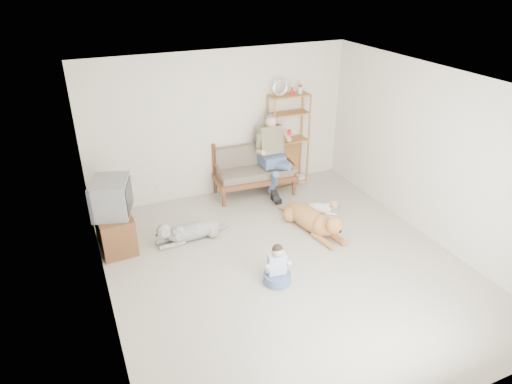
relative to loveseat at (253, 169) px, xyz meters
name	(u,v)px	position (x,y,z in m)	size (l,w,h in m)	color
floor	(287,266)	(-0.50, -2.43, -0.49)	(5.50, 5.50, 0.00)	beige
ceiling	(294,85)	(-0.50, -2.43, 2.21)	(5.50, 5.50, 0.00)	white
wall_back	(221,125)	(-0.50, 0.32, 0.86)	(5.00, 5.00, 0.00)	beige
wall_front	(439,314)	(-0.50, -5.18, 0.86)	(5.00, 5.00, 0.00)	beige
wall_left	(97,223)	(-3.00, -2.43, 0.86)	(5.50, 5.50, 0.00)	beige
wall_right	(434,156)	(2.00, -2.43, 0.86)	(5.50, 5.50, 0.00)	beige
loveseat	(253,169)	(0.00, 0.00, 0.00)	(1.55, 0.81, 0.95)	brown
man	(274,160)	(0.32, -0.24, 0.22)	(0.59, 0.84, 1.36)	#4D5D8E
etagere	(288,139)	(0.79, 0.12, 0.45)	(0.81, 0.35, 2.12)	#9D6331
book_stack	(302,178)	(1.11, 0.06, -0.42)	(0.21, 0.15, 0.13)	white
tv_stand	(114,229)	(-2.73, -0.85, -0.19)	(0.55, 0.92, 0.60)	brown
crt_tv	(112,197)	(-2.69, -0.87, 0.39)	(0.70, 0.78, 0.55)	slate
wall_outlet	(160,188)	(-1.75, 0.30, -0.19)	(0.12, 0.02, 0.08)	silver
golden_retriever	(314,221)	(0.36, -1.72, -0.29)	(0.58, 1.60, 0.49)	#B46F3E
shaggy_dog	(187,231)	(-1.64, -1.15, -0.33)	(1.33, 0.38, 0.39)	silver
terrier	(324,207)	(0.84, -1.26, -0.38)	(0.60, 0.46, 0.26)	white
child	(277,269)	(-0.80, -2.69, -0.26)	(0.39, 0.39, 0.62)	#4D5D8E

